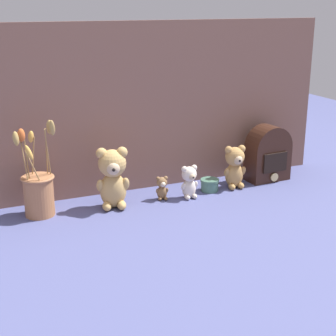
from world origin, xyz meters
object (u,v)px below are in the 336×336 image
at_px(teddy_bear_large, 113,177).
at_px(teddy_bear_tiny, 162,187).
at_px(teddy_bear_medium, 235,166).
at_px(decorative_tin_tall, 210,185).
at_px(teddy_bear_small, 189,181).
at_px(flower_vase, 38,190).
at_px(vintage_radio, 268,154).

distance_m(teddy_bear_large, teddy_bear_tiny, 0.21).
bearing_deg(teddy_bear_large, teddy_bear_tiny, 1.37).
xyz_separation_m(teddy_bear_medium, decorative_tin_tall, (-0.11, 0.00, -0.07)).
relative_size(teddy_bear_tiny, decorative_tin_tall, 1.24).
height_order(teddy_bear_large, teddy_bear_small, teddy_bear_large).
height_order(flower_vase, vintage_radio, flower_vase).
xyz_separation_m(teddy_bear_small, teddy_bear_tiny, (-0.10, 0.03, -0.02)).
bearing_deg(teddy_bear_tiny, teddy_bear_medium, 1.04).
xyz_separation_m(teddy_bear_medium, teddy_bear_tiny, (-0.32, -0.01, -0.04)).
xyz_separation_m(teddy_bear_medium, teddy_bear_small, (-0.22, -0.03, -0.02)).
height_order(teddy_bear_small, flower_vase, flower_vase).
height_order(teddy_bear_large, teddy_bear_medium, teddy_bear_large).
relative_size(teddy_bear_tiny, flower_vase, 0.27).
xyz_separation_m(teddy_bear_small, flower_vase, (-0.56, 0.06, 0.03)).
bearing_deg(flower_vase, teddy_bear_tiny, -3.65).
bearing_deg(teddy_bear_large, vintage_radio, 3.43).
height_order(teddy_bear_medium, teddy_bear_small, teddy_bear_medium).
bearing_deg(decorative_tin_tall, teddy_bear_medium, -2.38).
bearing_deg(flower_vase, teddy_bear_medium, -1.72).
bearing_deg(teddy_bear_medium, vintage_radio, 9.93).
bearing_deg(vintage_radio, decorative_tin_tall, -174.73).
height_order(teddy_bear_tiny, decorative_tin_tall, teddy_bear_tiny).
relative_size(teddy_bear_large, teddy_bear_medium, 1.30).
height_order(teddy_bear_medium, decorative_tin_tall, teddy_bear_medium).
relative_size(teddy_bear_large, flower_vase, 0.66).
relative_size(teddy_bear_large, decorative_tin_tall, 3.07).
bearing_deg(decorative_tin_tall, vintage_radio, 5.27).
distance_m(teddy_bear_small, teddy_bear_tiny, 0.11).
bearing_deg(teddy_bear_large, decorative_tin_tall, 2.12).
bearing_deg(flower_vase, vintage_radio, 0.47).
height_order(teddy_bear_tiny, vintage_radio, vintage_radio).
bearing_deg(teddy_bear_tiny, teddy_bear_small, -15.47).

